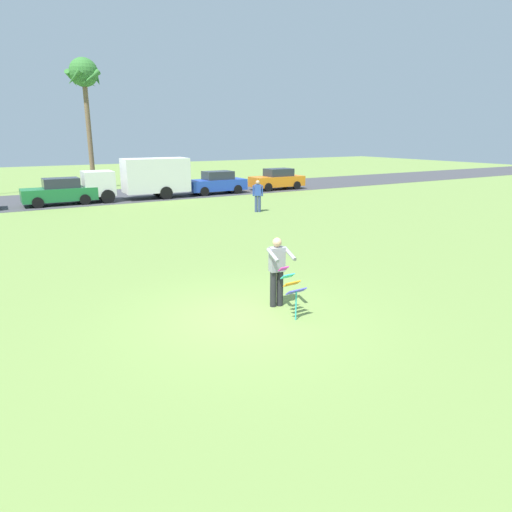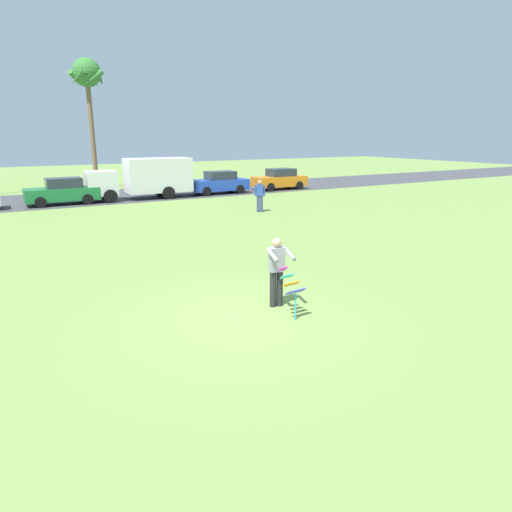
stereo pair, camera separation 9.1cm
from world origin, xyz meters
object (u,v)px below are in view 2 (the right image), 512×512
object	(u,v)px
kite_held	(291,285)
palm_tree_right_near	(87,79)
parked_car_green	(63,192)
parked_car_blue	(219,183)
parked_car_orange	(280,179)
person_walker_near	(260,195)
parked_truck_white_box	(146,177)
person_kite_flyer	(277,269)

from	to	relation	value
kite_held	palm_tree_right_near	xyz separation A→B (m)	(1.56, 29.60, 7.37)
kite_held	parked_car_green	distance (m)	21.67
parked_car_green	parked_car_blue	world-z (taller)	same
parked_car_orange	person_walker_near	size ratio (longest dim) A/B	2.43
parked_truck_white_box	person_walker_near	world-z (taller)	parked_truck_white_box
person_kite_flyer	person_walker_near	bearing A→B (deg)	61.20
parked_car_orange	parked_truck_white_box	bearing A→B (deg)	179.99
kite_held	person_walker_near	size ratio (longest dim) A/B	0.67
person_kite_flyer	parked_car_green	bearing A→B (deg)	95.77
parked_truck_white_box	parked_car_orange	size ratio (longest dim) A/B	1.61
parked_car_green	parked_truck_white_box	size ratio (longest dim) A/B	0.62
person_kite_flyer	parked_car_blue	xyz separation A→B (m)	(8.37, 20.80, -0.18)
person_walker_near	kite_held	bearing A→B (deg)	-117.72
palm_tree_right_near	person_walker_near	world-z (taller)	palm_tree_right_near
parked_car_orange	person_walker_near	distance (m)	10.72
parked_car_green	parked_car_orange	size ratio (longest dim) A/B	1.00
person_kite_flyer	kite_held	xyz separation A→B (m)	(-0.10, -0.78, -0.16)
kite_held	parked_car_blue	bearing A→B (deg)	68.55
person_walker_near	palm_tree_right_near	bearing A→B (deg)	108.18
parked_car_blue	parked_car_green	bearing A→B (deg)	180.00
parked_car_blue	parked_car_orange	size ratio (longest dim) A/B	1.00
kite_held	person_walker_near	bearing A→B (deg)	62.28
kite_held	parked_car_orange	distance (m)	25.53
kite_held	parked_car_orange	world-z (taller)	parked_car_orange
parked_car_blue	person_walker_near	bearing A→B (deg)	-100.38
person_walker_near	parked_car_green	bearing A→B (deg)	136.92
parked_car_blue	palm_tree_right_near	world-z (taller)	palm_tree_right_near
person_kite_flyer	parked_car_blue	distance (m)	22.42
person_kite_flyer	person_walker_near	size ratio (longest dim) A/B	1.00
person_kite_flyer	parked_car_green	distance (m)	20.90
kite_held	parked_car_orange	bearing A→B (deg)	57.66
kite_held	parked_car_orange	xyz separation A→B (m)	(13.66, 21.57, -0.01)
kite_held	parked_truck_white_box	distance (m)	21.82
person_kite_flyer	parked_car_orange	world-z (taller)	person_kite_flyer
parked_car_orange	palm_tree_right_near	world-z (taller)	palm_tree_right_near
person_kite_flyer	parked_truck_white_box	world-z (taller)	parked_truck_white_box
parked_car_green	parked_car_orange	xyz separation A→B (m)	(15.66, -0.00, 0.00)
person_kite_flyer	parked_truck_white_box	distance (m)	21.03
parked_car_green	palm_tree_right_near	distance (m)	11.47
kite_held	parked_car_green	xyz separation A→B (m)	(-2.00, 21.57, -0.01)
person_kite_flyer	parked_car_blue	size ratio (longest dim) A/B	0.41
person_kite_flyer	palm_tree_right_near	size ratio (longest dim) A/B	0.18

